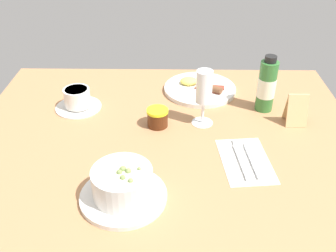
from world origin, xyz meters
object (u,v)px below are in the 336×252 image
object	(u,v)px
breakfast_plate	(200,88)
menu_card	(296,109)
coffee_cup	(78,99)
jam_jar	(158,118)
sauce_bottle_green	(267,86)
porridge_bowl	(123,185)
cutlery_setting	(245,159)
wine_glass	(204,90)

from	to	relation	value
breakfast_plate	menu_card	distance (cm)	33.10
coffee_cup	breakfast_plate	size ratio (longest dim) A/B	0.59
jam_jar	sauce_bottle_green	xyz separation A→B (cm)	(32.43, 9.95, 5.38)
porridge_bowl	breakfast_plate	distance (cm)	55.46
porridge_bowl	coffee_cup	bearing A→B (deg)	114.95
sauce_bottle_green	menu_card	xyz separation A→B (cm)	(7.46, -7.77, -3.38)
porridge_bowl	menu_card	distance (cm)	56.56
cutlery_setting	jam_jar	bearing A→B (deg)	145.63
porridge_bowl	sauce_bottle_green	bearing A→B (deg)	45.85
porridge_bowl	breakfast_plate	bearing A→B (deg)	69.02
porridge_bowl	cutlery_setting	distance (cm)	33.09
cutlery_setting	coffee_cup	xyz separation A→B (cm)	(-48.19, 25.62, 2.67)
cutlery_setting	wine_glass	size ratio (longest dim) A/B	1.21
wine_glass	menu_card	world-z (taller)	wine_glass
coffee_cup	sauce_bottle_green	size ratio (longest dim) A/B	0.80
jam_jar	breakfast_plate	bearing A→B (deg)	58.28
breakfast_plate	menu_card	xyz separation A→B (cm)	(26.57, -19.37, 3.78)
cutlery_setting	coffee_cup	bearing A→B (deg)	152.00
jam_jar	menu_card	distance (cm)	40.00
coffee_cup	breakfast_plate	world-z (taller)	coffee_cup
cutlery_setting	coffee_cup	size ratio (longest dim) A/B	1.43
cutlery_setting	wine_glass	distance (cm)	22.72
sauce_bottle_green	breakfast_plate	world-z (taller)	sauce_bottle_green
coffee_cup	menu_card	world-z (taller)	menu_card
porridge_bowl	coffee_cup	xyz separation A→B (cm)	(-18.60, 39.99, -1.00)
coffee_cup	jam_jar	distance (cm)	26.97
cutlery_setting	breakfast_plate	bearing A→B (deg)	104.64
porridge_bowl	cutlery_setting	size ratio (longest dim) A/B	0.97
coffee_cup	cutlery_setting	bearing A→B (deg)	-28.00
coffee_cup	breakfast_plate	xyz separation A→B (cm)	(38.43, 11.71, -2.00)
sauce_bottle_green	breakfast_plate	bearing A→B (deg)	148.74
cutlery_setting	sauce_bottle_green	world-z (taller)	sauce_bottle_green
menu_card	cutlery_setting	bearing A→B (deg)	-133.11
jam_jar	menu_card	world-z (taller)	menu_card
sauce_bottle_green	breakfast_plate	xyz separation A→B (cm)	(-19.11, 11.60, -7.16)
porridge_bowl	menu_card	xyz separation A→B (cm)	(46.40, 32.33, 0.78)
jam_jar	menu_card	xyz separation A→B (cm)	(39.89, 2.18, 2.00)
porridge_bowl	sauce_bottle_green	world-z (taller)	sauce_bottle_green
porridge_bowl	wine_glass	size ratio (longest dim) A/B	1.18
wine_glass	sauce_bottle_green	world-z (taller)	sauce_bottle_green
sauce_bottle_green	jam_jar	bearing A→B (deg)	-162.94
wine_glass	jam_jar	bearing A→B (deg)	-172.94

